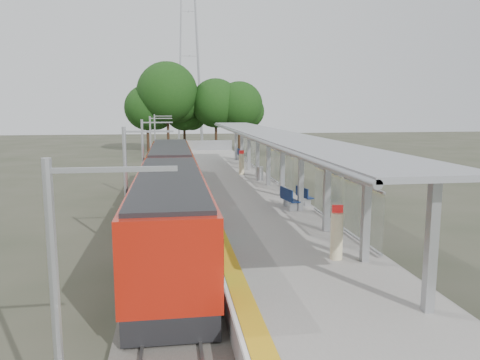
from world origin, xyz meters
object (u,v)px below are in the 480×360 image
Objects in this scene: bench_near at (288,198)px; bench_mid at (304,195)px; litter_bin at (260,173)px; train at (170,186)px; info_pillar_near at (337,236)px; info_pillar_far at (242,164)px; bench_far at (240,154)px.

bench_mid is at bearing 34.46° from bench_near.
train is at bearing -129.04° from litter_bin.
info_pillar_far is (-0.17, 20.96, -0.01)m from info_pillar_near.
train is at bearing 154.97° from bench_near.
bench_near is 12.81m from info_pillar_far.
bench_mid is (7.12, -0.69, -0.57)m from train.
train is 10.03m from litter_bin.
bench_far is 31.46m from info_pillar_near.
info_pillar_near reaches higher than bench_mid.
info_pillar_near is (5.65, -9.90, -0.23)m from train.
train is at bearing 124.74° from info_pillar_near.
bench_mid is 1.38× the size of litter_bin.
bench_far is at bearing 80.21° from info_pillar_far.
litter_bin is (0.29, 9.51, -0.06)m from bench_near.
train is 22.61m from bench_far.
bench_far reaches higher than litter_bin.
bench_far is 0.85× the size of info_pillar_near.
litter_bin is (6.31, 7.78, -0.55)m from train.
bench_far is at bearing 78.23° from bench_mid.
bench_far is 1.59× the size of litter_bin.
info_pillar_near reaches higher than bench_near.
bench_near reaches higher than bench_mid.
litter_bin is at bearing -78.11° from info_pillar_far.
info_pillar_near reaches higher than litter_bin.
info_pillar_near is (-0.37, -8.17, 0.26)m from bench_near.
train reaches higher than bench_near.
info_pillar_near is 1.01× the size of info_pillar_far.
litter_bin is (0.66, 17.67, -0.32)m from info_pillar_near.
bench_near is at bearing -91.74° from litter_bin.
litter_bin reaches higher than bench_mid.
info_pillar_near is at bearing -92.14° from litter_bin.
bench_near is 0.86× the size of info_pillar_far.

